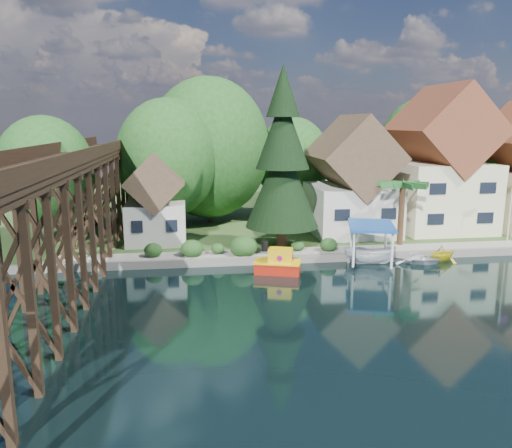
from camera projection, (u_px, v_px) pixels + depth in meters
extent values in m
plane|color=black|center=(323.00, 298.00, 31.21)|extent=(140.00, 140.00, 0.00)
cube|color=#2B461C|center=(253.00, 206.00, 64.17)|extent=(140.00, 52.00, 0.50)
cube|color=slate|center=(345.00, 257.00, 39.44)|extent=(60.00, 0.40, 0.62)
cube|color=gray|center=(364.00, 250.00, 40.93)|extent=(50.00, 2.60, 0.06)
cube|color=black|center=(13.00, 278.00, 22.07)|extent=(4.00, 0.36, 8.00)
cube|color=black|center=(34.00, 259.00, 25.18)|extent=(4.00, 0.36, 8.00)
cube|color=black|center=(51.00, 244.00, 28.29)|extent=(4.00, 0.36, 8.00)
cube|color=black|center=(64.00, 232.00, 31.39)|extent=(4.00, 0.36, 8.00)
cube|color=black|center=(75.00, 222.00, 34.50)|extent=(4.00, 0.36, 8.00)
cube|color=black|center=(84.00, 214.00, 37.61)|extent=(4.00, 0.36, 8.00)
cube|color=black|center=(92.00, 207.00, 40.71)|extent=(4.00, 0.36, 8.00)
cube|color=black|center=(99.00, 201.00, 43.82)|extent=(4.00, 0.36, 8.00)
cube|color=black|center=(105.00, 196.00, 46.93)|extent=(4.00, 0.36, 8.00)
cube|color=black|center=(110.00, 191.00, 50.03)|extent=(4.00, 0.36, 8.00)
cube|color=black|center=(114.00, 187.00, 53.14)|extent=(4.00, 0.36, 8.00)
cube|color=black|center=(42.00, 164.00, 33.07)|extent=(0.35, 44.00, 0.35)
cube|color=black|center=(97.00, 164.00, 33.53)|extent=(0.35, 44.00, 0.35)
cube|color=black|center=(69.00, 160.00, 33.24)|extent=(4.00, 44.00, 0.30)
cube|color=black|center=(37.00, 151.00, 32.87)|extent=(0.12, 44.00, 0.80)
cube|color=black|center=(100.00, 151.00, 33.40)|extent=(0.12, 44.00, 0.80)
cube|color=beige|center=(351.00, 209.00, 47.12)|extent=(7.50, 8.00, 4.50)
cube|color=#4A3327|center=(353.00, 156.00, 46.13)|extent=(7.64, 8.64, 7.64)
cube|color=black|center=(342.00, 215.00, 42.88)|extent=(1.35, 0.08, 1.00)
cube|color=black|center=(389.00, 214.00, 43.43)|extent=(1.35, 0.08, 1.00)
cube|color=beige|center=(438.00, 196.00, 48.60)|extent=(8.50, 8.50, 6.50)
cube|color=brown|center=(443.00, 130.00, 47.34)|extent=(8.65, 9.18, 8.65)
cube|color=black|center=(437.00, 200.00, 44.06)|extent=(1.53, 0.08, 1.00)
cube|color=black|center=(487.00, 199.00, 44.69)|extent=(1.53, 0.08, 1.00)
cube|color=beige|center=(157.00, 222.00, 43.38)|extent=(5.00, 5.00, 3.50)
cube|color=#4A3327|center=(155.00, 182.00, 42.67)|extent=(5.09, 5.40, 5.09)
cube|color=black|center=(137.00, 227.00, 40.69)|extent=(0.90, 0.08, 1.00)
cube|color=black|center=(172.00, 226.00, 41.06)|extent=(0.90, 0.08, 1.00)
cylinder|color=#382314|center=(170.00, 208.00, 47.78)|extent=(0.50, 0.50, 4.50)
ellipsoid|color=#1C4719|center=(168.00, 158.00, 46.83)|extent=(4.40, 4.40, 5.06)
cylinder|color=#382314|center=(210.00, 199.00, 52.15)|extent=(0.50, 0.50, 4.95)
ellipsoid|color=#1C4719|center=(209.00, 148.00, 51.11)|extent=(5.00, 5.00, 5.75)
cylinder|color=#382314|center=(292.00, 200.00, 54.40)|extent=(0.50, 0.50, 4.05)
ellipsoid|color=#1C4719|center=(292.00, 160.00, 53.55)|extent=(4.00, 4.00, 4.60)
cylinder|color=#382314|center=(422.00, 195.00, 56.35)|extent=(0.50, 0.50, 4.50)
ellipsoid|color=#1C4719|center=(425.00, 153.00, 55.40)|extent=(4.60, 4.60, 5.29)
cylinder|color=#382314|center=(509.00, 203.00, 53.62)|extent=(0.50, 0.50, 3.60)
cylinder|color=#382314|center=(50.00, 221.00, 42.61)|extent=(0.50, 0.50, 4.05)
ellipsoid|color=#1C4719|center=(46.00, 171.00, 41.76)|extent=(4.00, 4.00, 4.60)
ellipsoid|color=#194418|center=(192.00, 247.00, 38.82)|extent=(1.98, 1.98, 1.53)
ellipsoid|color=#194418|center=(218.00, 247.00, 39.42)|extent=(1.54, 1.54, 1.19)
ellipsoid|color=#194418|center=(243.00, 245.00, 39.14)|extent=(2.20, 2.20, 1.70)
ellipsoid|color=#194418|center=(153.00, 249.00, 38.64)|extent=(1.76, 1.76, 1.36)
ellipsoid|color=#194418|center=(298.00, 244.00, 40.38)|extent=(1.54, 1.54, 1.19)
ellipsoid|color=#194418|center=(329.00, 243.00, 40.40)|extent=(1.76, 1.76, 1.36)
cylinder|color=#382314|center=(282.00, 232.00, 41.49)|extent=(0.82, 0.82, 2.73)
cone|color=black|center=(282.00, 183.00, 40.67)|extent=(6.01, 6.01, 7.29)
cone|color=black|center=(283.00, 132.00, 39.85)|extent=(4.37, 4.37, 5.92)
cone|color=black|center=(283.00, 90.00, 39.22)|extent=(2.73, 2.73, 4.10)
cylinder|color=#382314|center=(401.00, 216.00, 42.12)|extent=(0.50, 0.50, 4.98)
ellipsoid|color=#1A4E1F|center=(403.00, 184.00, 41.58)|extent=(4.87, 4.87, 1.13)
cylinder|color=white|center=(511.00, 205.00, 42.87)|extent=(0.09, 0.09, 6.61)
cube|color=#AC1A0B|center=(278.00, 268.00, 36.34)|extent=(3.58, 2.59, 0.86)
cube|color=yellow|center=(278.00, 262.00, 36.25)|extent=(3.71, 2.73, 0.11)
cube|color=yellow|center=(281.00, 256.00, 36.12)|extent=(2.02, 1.74, 1.07)
cylinder|color=black|center=(265.00, 246.00, 36.17)|extent=(0.47, 0.47, 0.75)
cylinder|color=#9C0C62|center=(280.00, 258.00, 35.48)|extent=(0.39, 0.20, 0.39)
cylinder|color=#9C0C62|center=(282.00, 254.00, 36.76)|extent=(0.39, 0.20, 0.39)
cylinder|color=#9C0C62|center=(292.00, 256.00, 35.98)|extent=(0.20, 0.39, 0.39)
imported|color=silver|center=(415.00, 257.00, 39.12)|extent=(4.71, 4.29, 0.80)
imported|color=white|center=(370.00, 254.00, 38.57)|extent=(4.19, 2.51, 1.52)
cube|color=#184DA1|center=(371.00, 226.00, 38.11)|extent=(4.57, 5.61, 0.18)
cylinder|color=white|center=(392.00, 250.00, 36.12)|extent=(0.18, 0.18, 2.74)
cylinder|color=white|center=(386.00, 237.00, 40.26)|extent=(0.18, 0.18, 2.74)
cylinder|color=white|center=(354.00, 249.00, 36.51)|extent=(0.18, 0.18, 2.74)
cylinder|color=white|center=(351.00, 236.00, 40.64)|extent=(0.18, 0.18, 2.74)
imported|color=gold|center=(443.00, 252.00, 39.50)|extent=(3.38, 3.18, 1.42)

